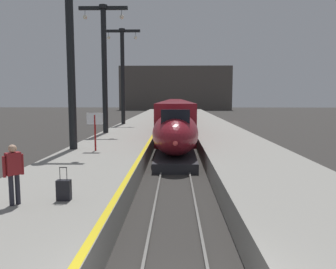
{
  "coord_description": "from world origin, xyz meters",
  "views": [
    {
      "loc": [
        -0.0,
        -4.88,
        4.02
      ],
      "look_at": [
        -0.44,
        14.91,
        1.8
      ],
      "focal_mm": 35.44,
      "sensor_mm": 36.0,
      "label": 1
    }
  ],
  "objects_px": {
    "rolling_suitcase": "(64,190)",
    "station_column_far": "(104,58)",
    "station_column_distant": "(123,68)",
    "passenger_near_edge": "(14,170)",
    "departure_info_board": "(95,124)",
    "highspeed_train_main": "(175,110)",
    "station_column_mid": "(70,43)"
  },
  "relations": [
    {
      "from": "rolling_suitcase",
      "to": "station_column_far",
      "type": "bearing_deg",
      "value": 98.24
    },
    {
      "from": "station_column_distant",
      "to": "passenger_near_edge",
      "type": "xyz_separation_m",
      "value": [
        1.45,
        -28.51,
        -5.23
      ]
    },
    {
      "from": "station_column_distant",
      "to": "departure_info_board",
      "type": "bearing_deg",
      "value": -85.72
    },
    {
      "from": "highspeed_train_main",
      "to": "station_column_distant",
      "type": "bearing_deg",
      "value": -109.89
    },
    {
      "from": "station_column_mid",
      "to": "rolling_suitcase",
      "type": "relative_size",
      "value": 10.22
    },
    {
      "from": "station_column_far",
      "to": "station_column_distant",
      "type": "distance_m",
      "value": 9.56
    },
    {
      "from": "station_column_far",
      "to": "rolling_suitcase",
      "type": "xyz_separation_m",
      "value": [
        2.68,
        -18.52,
        -5.89
      ]
    },
    {
      "from": "highspeed_train_main",
      "to": "passenger_near_edge",
      "type": "bearing_deg",
      "value": -95.67
    },
    {
      "from": "highspeed_train_main",
      "to": "station_column_mid",
      "type": "height_order",
      "value": "station_column_mid"
    },
    {
      "from": "station_column_mid",
      "to": "station_column_far",
      "type": "height_order",
      "value": "station_column_far"
    },
    {
      "from": "station_column_far",
      "to": "rolling_suitcase",
      "type": "distance_m",
      "value": 19.62
    },
    {
      "from": "station_column_far",
      "to": "station_column_distant",
      "type": "height_order",
      "value": "station_column_distant"
    },
    {
      "from": "station_column_far",
      "to": "departure_info_board",
      "type": "bearing_deg",
      "value": -81.48
    },
    {
      "from": "passenger_near_edge",
      "to": "rolling_suitcase",
      "type": "height_order",
      "value": "passenger_near_edge"
    },
    {
      "from": "station_column_distant",
      "to": "rolling_suitcase",
      "type": "xyz_separation_m",
      "value": [
        2.68,
        -28.09,
        -5.91
      ]
    },
    {
      "from": "passenger_near_edge",
      "to": "departure_info_board",
      "type": "xyz_separation_m",
      "value": [
        -0.02,
        9.41,
        0.52
      ]
    },
    {
      "from": "station_column_far",
      "to": "passenger_near_edge",
      "type": "bearing_deg",
      "value": -85.62
    },
    {
      "from": "station_column_far",
      "to": "departure_info_board",
      "type": "height_order",
      "value": "station_column_far"
    },
    {
      "from": "station_column_far",
      "to": "departure_info_board",
      "type": "xyz_separation_m",
      "value": [
        1.43,
        -9.53,
        -4.69
      ]
    },
    {
      "from": "station_column_far",
      "to": "station_column_distant",
      "type": "bearing_deg",
      "value": 90.0
    },
    {
      "from": "station_column_far",
      "to": "passenger_near_edge",
      "type": "xyz_separation_m",
      "value": [
        1.45,
        -18.95,
        -5.2
      ]
    },
    {
      "from": "passenger_near_edge",
      "to": "rolling_suitcase",
      "type": "relative_size",
      "value": 1.72
    },
    {
      "from": "passenger_near_edge",
      "to": "station_column_far",
      "type": "bearing_deg",
      "value": 94.38
    },
    {
      "from": "station_column_distant",
      "to": "station_column_far",
      "type": "bearing_deg",
      "value": -90.0
    },
    {
      "from": "highspeed_train_main",
      "to": "station_column_mid",
      "type": "bearing_deg",
      "value": -99.62
    },
    {
      "from": "highspeed_train_main",
      "to": "station_column_mid",
      "type": "relative_size",
      "value": 7.5
    },
    {
      "from": "station_column_mid",
      "to": "departure_info_board",
      "type": "bearing_deg",
      "value": -23.01
    },
    {
      "from": "station_column_distant",
      "to": "passenger_near_edge",
      "type": "relative_size",
      "value": 6.21
    },
    {
      "from": "station_column_distant",
      "to": "departure_info_board",
      "type": "xyz_separation_m",
      "value": [
        1.43,
        -19.1,
        -4.71
      ]
    },
    {
      "from": "station_column_mid",
      "to": "rolling_suitcase",
      "type": "height_order",
      "value": "station_column_mid"
    },
    {
      "from": "passenger_near_edge",
      "to": "departure_info_board",
      "type": "relative_size",
      "value": 0.8
    },
    {
      "from": "station_column_distant",
      "to": "rolling_suitcase",
      "type": "relative_size",
      "value": 10.68
    }
  ]
}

